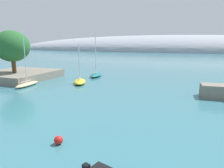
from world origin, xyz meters
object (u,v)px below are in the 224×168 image
Objects in this scene: sailboat_teal_mid_mooring at (96,75)px; tree_clump_shore at (12,46)px; sailboat_yellow_outer_mooring at (80,81)px; mooring_buoy_red at (58,140)px; sailboat_sand_near_shore at (27,84)px.

tree_clump_shore is at bearing 120.68° from sailboat_teal_mid_mooring.
sailboat_yellow_outer_mooring is at bearing 179.79° from sailboat_teal_mid_mooring.
sailboat_teal_mid_mooring is (15.60, 10.80, -7.14)m from tree_clump_shore.
sailboat_teal_mid_mooring is at bearing 34.69° from tree_clump_shore.
tree_clump_shore reaches higher than mooring_buoy_red.
sailboat_teal_mid_mooring is 34.74m from mooring_buoy_red.
tree_clump_shore reaches higher than sailboat_teal_mid_mooring.
sailboat_sand_near_shore is 26.67m from mooring_buoy_red.
sailboat_sand_near_shore reaches higher than mooring_buoy_red.
tree_clump_shore is 1.15× the size of sailboat_yellow_outer_mooring.
mooring_buoy_red is (27.75, -21.75, -7.36)m from tree_clump_shore.
sailboat_yellow_outer_mooring reaches higher than mooring_buoy_red.
sailboat_sand_near_shore is 10.43m from sailboat_yellow_outer_mooring.
sailboat_sand_near_shore is 17.01m from sailboat_teal_mid_mooring.
sailboat_yellow_outer_mooring is (0.60, -9.09, -0.04)m from sailboat_teal_mid_mooring.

